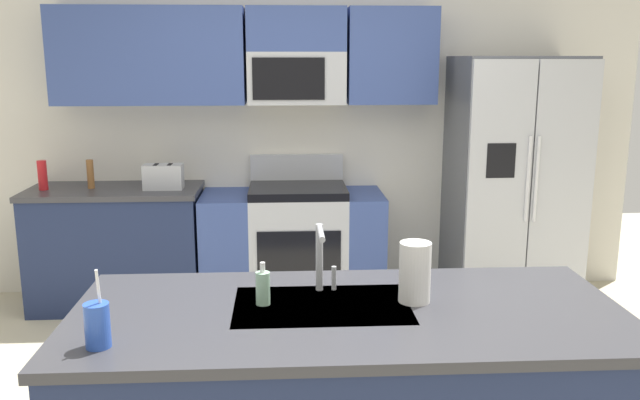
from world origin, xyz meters
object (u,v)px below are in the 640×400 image
(drink_cup_blue, at_px, (97,325))
(soap_dispenser, at_px, (263,288))
(range_oven, at_px, (293,245))
(paper_towel_roll, at_px, (415,272))
(refrigerator, at_px, (513,182))
(toaster, at_px, (163,177))
(bottle_red, at_px, (43,175))
(sink_faucet, at_px, (321,253))
(pepper_mill, at_px, (90,174))

(drink_cup_blue, relative_size, soap_dispenser, 1.60)
(range_oven, height_order, paper_towel_roll, paper_towel_roll)
(refrigerator, relative_size, drink_cup_blue, 6.81)
(toaster, bearing_deg, soap_dispenser, -71.60)
(bottle_red, bearing_deg, drink_cup_blue, -67.75)
(drink_cup_blue, xyz_separation_m, paper_towel_roll, (1.13, 0.36, 0.04))
(range_oven, height_order, drink_cup_blue, drink_cup_blue)
(bottle_red, height_order, sink_faucet, sink_faucet)
(refrigerator, xyz_separation_m, bottle_red, (-3.46, 0.03, 0.08))
(refrigerator, distance_m, toaster, 2.59)
(refrigerator, height_order, paper_towel_roll, refrigerator)
(refrigerator, height_order, bottle_red, refrigerator)
(toaster, height_order, drink_cup_blue, drink_cup_blue)
(soap_dispenser, bearing_deg, sink_faucet, 27.53)
(drink_cup_blue, bearing_deg, paper_towel_roll, 17.52)
(bottle_red, height_order, soap_dispenser, bottle_red)
(sink_faucet, bearing_deg, bottle_red, 129.90)
(toaster, distance_m, pepper_mill, 0.54)
(toaster, distance_m, sink_faucet, 2.47)
(range_oven, height_order, soap_dispenser, range_oven)
(soap_dispenser, bearing_deg, toaster, 108.40)
(sink_faucet, relative_size, soap_dispenser, 1.66)
(range_oven, distance_m, toaster, 1.09)
(soap_dispenser, bearing_deg, paper_towel_roll, -0.24)
(pepper_mill, height_order, paper_towel_roll, paper_towel_roll)
(drink_cup_blue, bearing_deg, pepper_mill, 105.89)
(sink_faucet, height_order, drink_cup_blue, sink_faucet)
(refrigerator, bearing_deg, soap_dispenser, -127.56)
(drink_cup_blue, bearing_deg, toaster, 95.31)
(pepper_mill, xyz_separation_m, paper_towel_roll, (1.92, -2.42, 0.01))
(range_oven, height_order, bottle_red, bottle_red)
(refrigerator, distance_m, soap_dispenser, 2.96)
(sink_faucet, bearing_deg, paper_towel_roll, -19.07)
(refrigerator, bearing_deg, bottle_red, 179.47)
(pepper_mill, distance_m, soap_dispenser, 2.75)
(refrigerator, distance_m, paper_towel_roll, 2.64)
(range_oven, relative_size, bottle_red, 6.34)
(pepper_mill, distance_m, paper_towel_roll, 3.09)
(refrigerator, relative_size, pepper_mill, 8.76)
(toaster, xyz_separation_m, soap_dispenser, (0.79, -2.37, -0.02))
(sink_faucet, bearing_deg, pepper_mill, 124.16)
(toaster, xyz_separation_m, bottle_red, (-0.87, 0.01, 0.02))
(toaster, relative_size, bottle_red, 1.31)
(bottle_red, relative_size, drink_cup_blue, 0.79)
(soap_dispenser, bearing_deg, drink_cup_blue, -146.15)
(refrigerator, xyz_separation_m, toaster, (-2.59, 0.02, 0.07))
(range_oven, bearing_deg, pepper_mill, -179.90)
(bottle_red, xyz_separation_m, paper_towel_roll, (2.25, -2.38, 0.01))
(pepper_mill, distance_m, sink_faucet, 2.77)
(refrigerator, bearing_deg, paper_towel_roll, -117.29)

